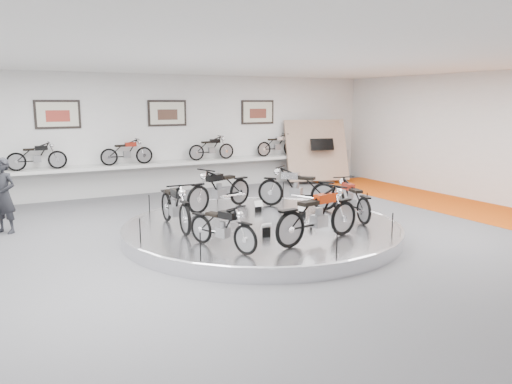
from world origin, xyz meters
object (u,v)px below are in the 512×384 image
shelf (171,164)px  bike_b (220,189)px  bike_a (297,188)px  bike_f (351,199)px  bike_d (222,227)px  bike_e (318,215)px  visitor (4,196)px  display_platform (262,229)px  bike_c (175,205)px

shelf → bike_b: size_ratio=5.85×
bike_a → bike_f: bike_a is taller
bike_a → bike_d: (-3.29, -2.48, -0.11)m
bike_b → bike_e: size_ratio=0.99×
bike_a → bike_f: size_ratio=1.14×
visitor → bike_d: bearing=-8.2°
display_platform → shelf: shelf is taller
bike_c → bike_d: 1.98m
bike_c → bike_e: (2.17, -2.40, 0.03)m
bike_b → bike_a: bearing=136.8°
bike_d → bike_e: bike_e is taller
display_platform → bike_b: size_ratio=3.40×
bike_f → visitor: (-7.38, 3.69, 0.12)m
bike_e → shelf: bearing=81.9°
bike_c → bike_d: size_ratio=1.20×
shelf → visitor: size_ratio=6.10×
display_platform → bike_e: size_ratio=3.38×
bike_b → bike_f: (2.37, -2.42, -0.07)m
display_platform → bike_c: bike_c is taller
bike_c → bike_d: bike_c is taller
bike_a → visitor: (-6.87, 2.08, 0.05)m
bike_d → bike_b: bearing=135.6°
bike_c → bike_f: bike_c is taller
bike_b → bike_d: 3.58m
bike_d → display_platform: bearing=109.9°
bike_c → visitor: (-3.33, 2.60, 0.07)m
bike_b → bike_c: size_ratio=1.05×
bike_b → visitor: (-5.01, 1.27, 0.05)m
bike_a → bike_c: 3.58m
shelf → visitor: 6.19m
bike_b → bike_d: (-1.42, -3.29, -0.12)m
bike_c → bike_f: 4.20m
bike_a → bike_e: bike_e is taller
bike_e → visitor: 7.43m
bike_c → bike_f: bearing=77.6°
bike_c → bike_d: bearing=10.1°
bike_f → bike_c: bearing=86.7°
bike_c → visitor: 4.23m
shelf → bike_f: (2.14, -6.97, -0.22)m
bike_a → bike_b: bearing=28.2°
shelf → visitor: (-5.25, -3.28, -0.10)m
bike_a → bike_b: 2.03m
bike_b → bike_f: bike_b is taller
display_platform → bike_e: bike_e is taller
shelf → bike_a: bike_a is taller
shelf → bike_c: size_ratio=6.14×
bike_b → bike_c: bearing=18.7°
bike_f → display_platform: bearing=86.9°
bike_b → bike_c: (-1.68, -1.33, -0.03)m
display_platform → bike_f: 2.30m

